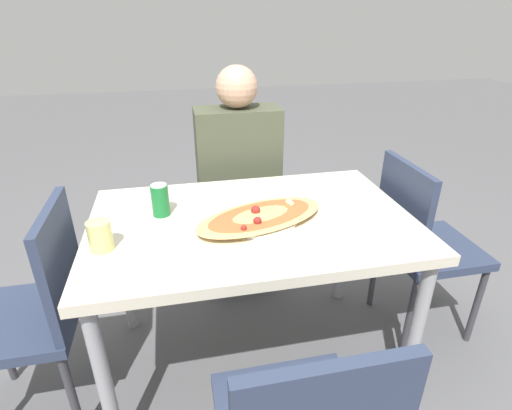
{
  "coord_description": "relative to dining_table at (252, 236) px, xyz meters",
  "views": [
    {
      "loc": [
        -0.26,
        -1.31,
        1.44
      ],
      "look_at": [
        0.01,
        -0.01,
        0.79
      ],
      "focal_mm": 28.0,
      "sensor_mm": 36.0,
      "label": 1
    }
  ],
  "objects": [
    {
      "name": "pizza_main",
      "position": [
        0.03,
        -0.04,
        0.1
      ],
      "size": [
        0.56,
        0.39,
        0.06
      ],
      "color": "white",
      "rests_on": "dining_table"
    },
    {
      "name": "chair_side_left",
      "position": [
        -0.8,
        -0.06,
        -0.16
      ],
      "size": [
        0.4,
        0.4,
        0.87
      ],
      "rotation": [
        0.0,
        0.0,
        1.57
      ],
      "color": "#2D3851",
      "rests_on": "ground_plane"
    },
    {
      "name": "person_seated",
      "position": [
        0.05,
        0.61,
        0.06
      ],
      "size": [
        0.42,
        0.24,
        1.21
      ],
      "rotation": [
        0.0,
        0.0,
        3.14
      ],
      "color": "#2D2D38",
      "rests_on": "ground_plane"
    },
    {
      "name": "ground_plane",
      "position": [
        0.0,
        0.0,
        -0.65
      ],
      "size": [
        14.0,
        14.0,
        0.0
      ],
      "primitive_type": "plane",
      "color": "#59595B"
    },
    {
      "name": "chair_far_seated",
      "position": [
        0.05,
        0.72,
        -0.16
      ],
      "size": [
        0.4,
        0.4,
        0.87
      ],
      "rotation": [
        0.0,
        0.0,
        3.14
      ],
      "color": "#2D3851",
      "rests_on": "ground_plane"
    },
    {
      "name": "drink_glass",
      "position": [
        -0.53,
        -0.11,
        0.13
      ],
      "size": [
        0.08,
        0.08,
        0.1
      ],
      "color": "#E0DB7F",
      "rests_on": "dining_table"
    },
    {
      "name": "soda_can",
      "position": [
        -0.34,
        0.1,
        0.14
      ],
      "size": [
        0.07,
        0.07,
        0.12
      ],
      "color": "#197233",
      "rests_on": "dining_table"
    },
    {
      "name": "dining_table",
      "position": [
        0.0,
        0.0,
        0.0
      ],
      "size": [
        1.21,
        0.78,
        0.73
      ],
      "color": "beige",
      "rests_on": "ground_plane"
    },
    {
      "name": "chair_side_right",
      "position": [
        0.8,
        0.07,
        -0.16
      ],
      "size": [
        0.4,
        0.4,
        0.87
      ],
      "rotation": [
        0.0,
        0.0,
        -1.57
      ],
      "color": "#2D3851",
      "rests_on": "ground_plane"
    }
  ]
}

